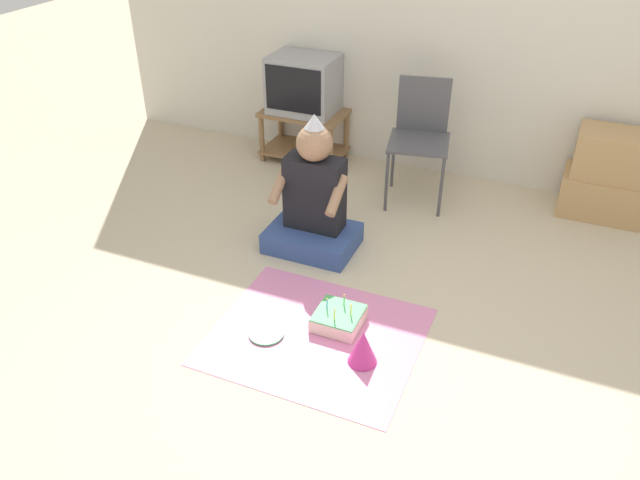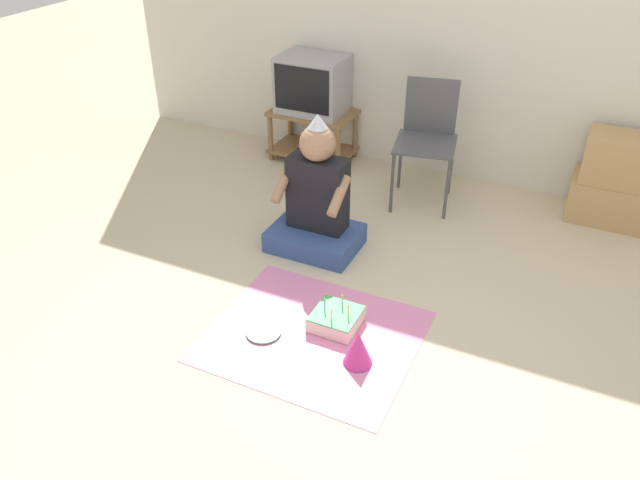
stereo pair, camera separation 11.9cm
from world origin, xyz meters
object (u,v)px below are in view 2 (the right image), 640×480
Objects in this scene: person_seated at (316,204)px; birthday_cake at (336,319)px; party_hat_blue at (358,348)px; cardboard_box_stack at (616,181)px; paper_plate at (263,332)px; tv at (313,84)px; folding_chair at (427,133)px.

person_seated is 3.60× the size of birthday_cake.
birthday_cake is 1.30× the size of party_hat_blue.
cardboard_box_stack is 0.68× the size of person_seated.
cardboard_box_stack is 2.70m from paper_plate.
tv is at bearing 116.84° from person_seated.
party_hat_blue is 1.01× the size of paper_plate.
tv is 2.58m from party_hat_blue.
folding_chair is at bearing -14.64° from tv.
paper_plate is (-0.56, -0.01, -0.09)m from party_hat_blue.
cardboard_box_stack is (1.30, 0.26, -0.23)m from folding_chair.
person_seated is at bearing -144.86° from cardboard_box_stack.
paper_plate is at bearing -71.00° from tv.
cardboard_box_stack is 2.39m from party_hat_blue.
tv reaches higher than party_hat_blue.
tv is at bearing 179.73° from cardboard_box_stack.
folding_chair is 1.35m from cardboard_box_stack.
folding_chair is 3.46× the size of birthday_cake.
person_seated reaches higher than paper_plate.
cardboard_box_stack is 3.21× the size of paper_plate.
cardboard_box_stack is at bearing 63.92° from party_hat_blue.
cardboard_box_stack is 2.32m from birthday_cake.
person_seated reaches higher than birthday_cake.
birthday_cake is at bearing -123.56° from cardboard_box_stack.
folding_chair is 1.98m from paper_plate.
tv is 1.42m from person_seated.
person_seated is 0.88m from birthday_cake.
cardboard_box_stack is at bearing 11.46° from folding_chair.
folding_chair is at bearing 90.95° from birthday_cake.
cardboard_box_stack is at bearing 53.24° from paper_plate.
birthday_cake is (0.46, -0.70, -0.27)m from person_seated.
party_hat_blue is (1.30, -2.15, -0.55)m from tv.
person_seated is (-1.73, -1.22, 0.02)m from cardboard_box_stack.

